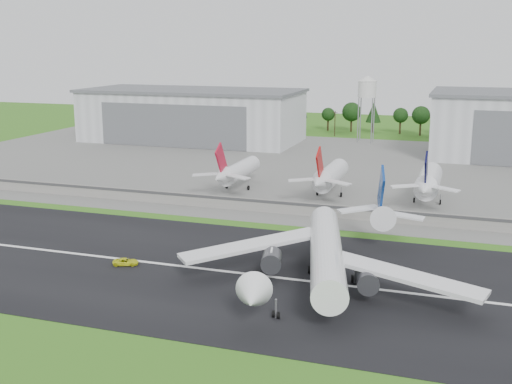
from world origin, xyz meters
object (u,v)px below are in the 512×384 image
(ground_vehicle, at_px, (126,262))
(parked_jet_red_b, at_px, (329,176))
(parked_jet_navy, at_px, (428,182))
(parked_jet_red_a, at_px, (236,171))
(main_airliner, at_px, (325,259))

(ground_vehicle, height_order, parked_jet_red_b, parked_jet_red_b)
(parked_jet_red_b, xyz_separation_m, parked_jet_navy, (27.45, 0.03, 0.22))
(parked_jet_red_a, bearing_deg, main_airliner, -57.82)
(ground_vehicle, bearing_deg, main_airliner, -106.49)
(ground_vehicle, bearing_deg, parked_jet_navy, -57.58)
(main_airliner, bearing_deg, parked_jet_red_a, -71.56)
(ground_vehicle, relative_size, parked_jet_red_a, 0.16)
(parked_jet_navy, bearing_deg, parked_jet_red_a, -179.91)
(ground_vehicle, xyz_separation_m, parked_jet_navy, (53.35, 69.51, 5.60))
(ground_vehicle, xyz_separation_m, parked_jet_red_b, (25.90, 69.48, 5.38))
(main_airliner, xyz_separation_m, parked_jet_red_a, (-42.12, 66.93, 0.98))
(main_airliner, xyz_separation_m, ground_vehicle, (-39.79, -2.50, -4.09))
(parked_jet_red_a, bearing_deg, parked_jet_red_b, 0.11)
(main_airliner, distance_m, parked_jet_red_a, 79.08)
(ground_vehicle, height_order, parked_jet_navy, parked_jet_navy)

